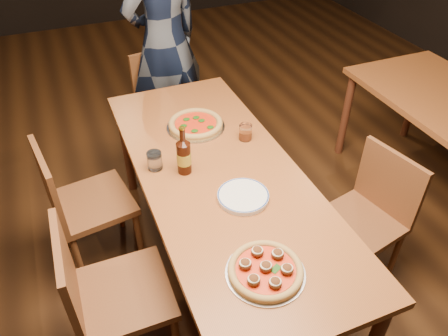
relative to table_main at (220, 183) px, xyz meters
name	(u,v)px	position (x,y,z in m)	size (l,w,h in m)	color
ground	(221,266)	(0.00, 0.00, -0.68)	(9.00, 9.00, 0.00)	black
table_main	(220,183)	(0.00, 0.00, 0.00)	(0.80, 2.00, 0.75)	brown
chair_main_nw	(123,293)	(-0.62, -0.32, -0.21)	(0.43, 0.43, 0.93)	brown
chair_main_sw	(93,202)	(-0.65, 0.37, -0.22)	(0.42, 0.42, 0.91)	brown
chair_main_e	(359,222)	(0.70, -0.33, -0.25)	(0.40, 0.40, 0.86)	brown
chair_end	(169,108)	(0.07, 1.24, -0.24)	(0.41, 0.41, 0.88)	brown
pizza_meatball	(266,270)	(-0.07, -0.66, 0.09)	(0.32, 0.32, 0.06)	#B7B7BF
pizza_margherita	(196,124)	(0.02, 0.45, 0.09)	(0.34, 0.34, 0.05)	#B7B7BF
plate_stack	(243,196)	(0.03, -0.22, 0.08)	(0.25, 0.25, 0.02)	white
beer_bottle	(184,157)	(-0.17, 0.08, 0.17)	(0.07, 0.07, 0.26)	black
water_glass	(155,161)	(-0.30, 0.17, 0.12)	(0.08, 0.08, 0.10)	white
amber_glass	(245,132)	(0.25, 0.23, 0.12)	(0.07, 0.07, 0.09)	#9A3E11
diner	(164,41)	(0.12, 1.39, 0.23)	(0.66, 0.44, 1.82)	black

